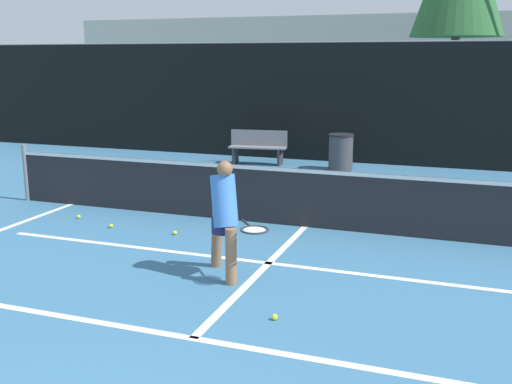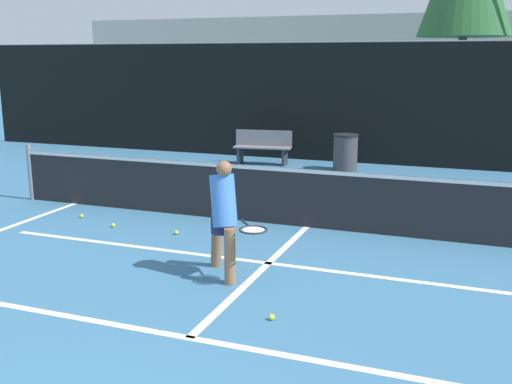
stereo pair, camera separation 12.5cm
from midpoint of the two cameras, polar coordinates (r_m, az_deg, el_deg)
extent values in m
cube|color=white|center=(6.06, -5.76, -13.66)|extent=(11.00, 0.10, 0.01)
cube|color=white|center=(8.04, 1.63, -6.78)|extent=(8.25, 0.10, 0.01)
cube|color=white|center=(7.84, 1.08, -7.32)|extent=(0.10, 4.19, 0.01)
cylinder|color=slate|center=(12.23, -20.43, 1.79)|extent=(0.09, 0.09, 1.07)
cube|color=#232326|center=(9.62, 5.27, -0.62)|extent=(11.00, 0.02, 0.95)
cube|color=white|center=(9.53, 5.32, 1.98)|extent=(11.00, 0.03, 0.06)
cube|color=black|center=(15.57, 11.59, 8.17)|extent=(24.00, 0.06, 3.03)
cylinder|color=slate|center=(15.53, 11.85, 13.83)|extent=(24.00, 0.04, 0.04)
cylinder|color=#8C6042|center=(7.24, -2.00, -6.15)|extent=(0.14, 0.14, 0.70)
cylinder|color=#8C6042|center=(7.79, -3.32, -4.40)|extent=(0.27, 0.28, 0.81)
cylinder|color=#1E234C|center=(7.44, -2.73, -3.10)|extent=(0.29, 0.29, 0.21)
cylinder|color=#3F7ACC|center=(7.30, -2.63, -0.82)|extent=(0.41, 0.42, 0.72)
sphere|color=#8C6042|center=(7.18, -2.57, 2.24)|extent=(0.19, 0.19, 0.19)
cylinder|color=#262628|center=(7.30, -0.55, -2.97)|extent=(0.21, 0.25, 0.03)
torus|color=#262628|center=(7.02, 0.24, -3.62)|extent=(0.48, 0.48, 0.02)
cylinder|color=beige|center=(7.02, 0.24, -3.62)|extent=(0.37, 0.37, 0.01)
sphere|color=#D1E033|center=(9.94, -13.09, -3.11)|extent=(0.07, 0.07, 0.07)
sphere|color=#D1E033|center=(10.65, -15.96, -2.21)|extent=(0.07, 0.07, 0.07)
sphere|color=#D1E033|center=(9.37, -7.22, -3.84)|extent=(0.07, 0.07, 0.07)
sphere|color=#D1E033|center=(6.39, 2.08, -11.83)|extent=(0.07, 0.07, 0.07)
cube|color=slate|center=(15.25, 0.84, 4.26)|extent=(1.50, 0.55, 0.04)
cube|color=slate|center=(15.40, 0.98, 5.13)|extent=(1.45, 0.23, 0.42)
cube|color=#333338|center=(15.42, -1.29, 3.52)|extent=(0.06, 0.32, 0.44)
cube|color=#333338|center=(15.18, 3.00, 3.36)|extent=(0.06, 0.32, 0.44)
cylinder|color=#3F3F42|center=(14.63, 8.75, 3.67)|extent=(0.58, 0.58, 0.84)
cylinder|color=black|center=(14.57, 8.81, 5.38)|extent=(0.61, 0.61, 0.04)
cube|color=silver|center=(19.79, 0.67, 6.15)|extent=(1.61, 4.04, 0.83)
cube|color=#1E2328|center=(19.53, 0.47, 8.11)|extent=(1.35, 2.43, 0.56)
cylinder|color=black|center=(20.79, 3.79, 6.12)|extent=(0.18, 0.60, 0.60)
cylinder|color=black|center=(18.35, 1.43, 5.26)|extent=(0.18, 0.60, 0.60)
cylinder|color=brown|center=(21.40, 18.93, 9.34)|extent=(0.28, 0.28, 3.34)
cube|color=beige|center=(30.18, 16.26, 11.54)|extent=(36.00, 2.40, 4.63)
camera|label=1|loc=(0.06, -89.54, 0.10)|focal=42.00mm
camera|label=2|loc=(0.06, 90.46, -0.10)|focal=42.00mm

